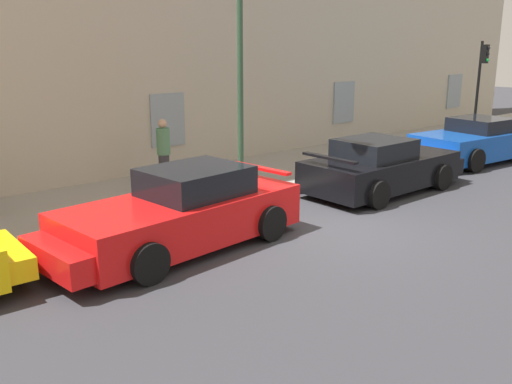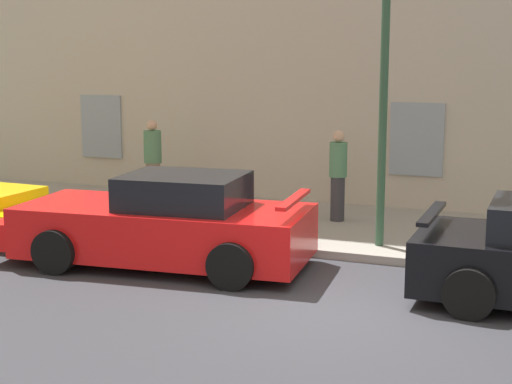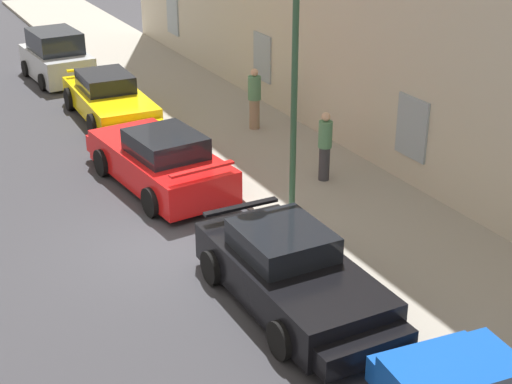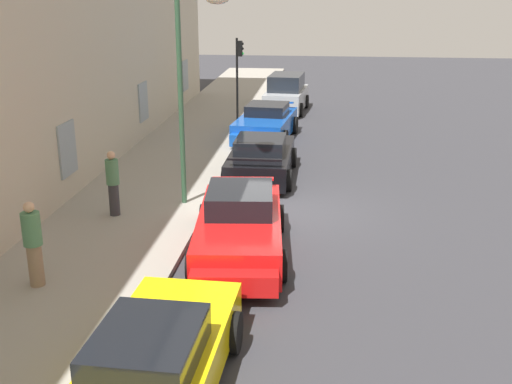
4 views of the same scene
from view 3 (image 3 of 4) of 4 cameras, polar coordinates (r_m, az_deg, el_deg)
The scene contains 9 objects.
ground_plane at distance 16.35m, azimuth -6.29°, elevation -3.92°, with size 80.00×80.00×0.00m, color #333338.
sidewalk at distance 18.09m, azimuth 6.25°, elevation -0.76°, with size 60.00×4.04×0.14m, color gray.
sportscar_red_lead at distance 23.93m, azimuth -10.78°, elevation 6.70°, with size 5.13×2.16×1.37m.
sportscar_yellow_flank at distance 19.07m, azimuth -7.38°, elevation 2.41°, with size 5.16×2.45×1.48m.
sportscar_white_middle at distance 13.86m, azimuth 2.94°, elevation -6.45°, with size 4.73×2.15×1.40m.
hatchback_parked at distance 28.73m, azimuth -14.68°, elevation 9.67°, with size 3.61×2.09×1.79m.
street_lamp at distance 15.88m, azimuth 1.63°, elevation 11.35°, with size 0.44×1.42×5.80m.
pedestrian_admiring at distance 22.31m, azimuth -0.12°, elevation 7.02°, with size 0.54×0.54×1.80m.
pedestrian_strolling at distance 18.78m, azimuth 5.17°, elevation 3.48°, with size 0.43×0.43×1.76m.
Camera 3 is at (13.50, -5.08, 7.70)m, focal length 53.53 mm.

